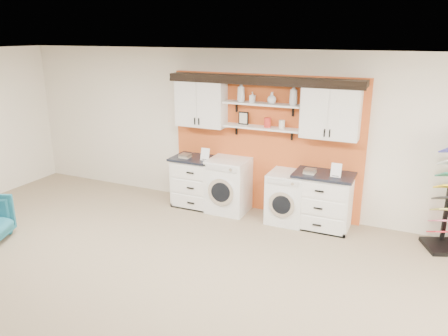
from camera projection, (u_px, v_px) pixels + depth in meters
The scene contains 19 objects.
ceiling at pixel (111, 65), 3.64m from camera, with size 10.00×10.00×0.00m, color white.
wall_back at pixel (265, 133), 7.53m from camera, with size 10.00×10.00×0.00m, color silver.
accent_panel at pixel (264, 145), 7.56m from camera, with size 3.40×0.07×2.40m, color #C95522.
upper_cabinet_left at pixel (201, 103), 7.66m from camera, with size 0.90×0.35×0.84m.
upper_cabinet_right at pixel (331, 112), 6.76m from camera, with size 0.90×0.35×0.84m.
shelf_lower at pixel (262, 128), 7.32m from camera, with size 1.32×0.28×0.03m, color white.
shelf_upper at pixel (262, 104), 7.20m from camera, with size 1.32×0.28×0.03m, color white.
crown_molding at pixel (263, 79), 7.09m from camera, with size 3.30×0.41×0.13m.
picture_frame at pixel (243, 118), 7.46m from camera, with size 0.18×0.02×0.22m.
canister_red at pixel (267, 123), 7.25m from camera, with size 0.11×0.11×0.16m, color red.
canister_cream at pixel (282, 124), 7.16m from camera, with size 0.10×0.10×0.14m, color silver.
base_cabinet_left at pixel (199, 182), 7.95m from camera, with size 0.93×0.66×0.92m.
base_cabinet_right at pixel (322, 200), 7.05m from camera, with size 0.94×0.66×0.92m.
washer at pixel (229, 185), 7.70m from camera, with size 0.68×0.71×0.95m.
dryer at pixel (288, 197), 7.29m from camera, with size 0.61×0.71×0.86m.
soap_bottle_a at pixel (241, 91), 7.30m from camera, with size 0.13×0.13×0.34m, color silver.
soap_bottle_b at pixel (252, 97), 7.24m from camera, with size 0.08×0.08×0.18m, color silver.
soap_bottle_c at pixel (272, 98), 7.10m from camera, with size 0.15×0.15×0.19m, color silver.
soap_bottle_d at pixel (294, 94), 6.94m from camera, with size 0.13×0.13×0.34m, color silver.
Camera 1 is at (2.40, -3.01, 3.06)m, focal length 35.00 mm.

